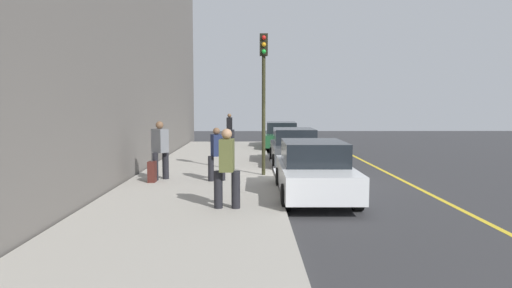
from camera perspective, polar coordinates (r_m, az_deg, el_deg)
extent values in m
plane|color=#333335|center=(14.89, 6.25, -4.64)|extent=(56.00, 56.00, 0.00)
cube|color=#A39E93|center=(14.86, -6.52, -4.38)|extent=(28.00, 4.60, 0.15)
cube|color=gold|center=(15.60, 18.04, -4.41)|extent=(28.00, 0.14, 0.01)
cube|color=white|center=(15.09, 3.48, -4.07)|extent=(7.60, 0.56, 0.22)
cylinder|color=black|center=(23.85, 5.33, -0.24)|extent=(0.65, 0.24, 0.64)
cylinder|color=black|center=(23.79, 1.29, -0.24)|extent=(0.65, 0.24, 0.64)
cylinder|color=black|center=(26.78, 4.90, 0.33)|extent=(0.65, 0.24, 0.64)
cylinder|color=black|center=(26.73, 1.30, 0.34)|extent=(0.65, 0.24, 0.64)
cube|color=#1E512D|center=(25.25, 3.20, 0.68)|extent=(4.81, 1.97, 0.64)
cube|color=black|center=(25.45, 3.19, 2.11)|extent=(2.53, 1.69, 0.60)
cylinder|color=black|center=(17.12, 8.07, -2.33)|extent=(0.64, 0.22, 0.64)
cylinder|color=black|center=(16.96, 2.44, -2.35)|extent=(0.64, 0.22, 0.64)
cylinder|color=black|center=(19.81, 6.93, -1.32)|extent=(0.64, 0.22, 0.64)
cylinder|color=black|center=(19.67, 2.07, -1.33)|extent=(0.64, 0.22, 0.64)
cube|color=#383A3D|center=(18.34, 4.87, -0.95)|extent=(4.43, 1.83, 0.64)
cube|color=black|center=(18.51, 4.82, 1.03)|extent=(2.31, 1.61, 0.60)
cylinder|color=black|center=(10.92, 12.68, -6.57)|extent=(0.64, 0.23, 0.64)
cylinder|color=black|center=(10.68, 3.79, -6.72)|extent=(0.64, 0.23, 0.64)
cylinder|color=black|center=(13.52, 10.16, -4.30)|extent=(0.64, 0.23, 0.64)
cylinder|color=black|center=(13.32, 3.01, -4.37)|extent=(0.64, 0.23, 0.64)
cube|color=white|center=(12.03, 7.37, -4.10)|extent=(4.36, 1.84, 0.64)
cube|color=black|center=(12.16, 7.27, -1.06)|extent=(2.28, 1.62, 0.60)
cylinder|color=black|center=(14.29, -12.62, -2.80)|extent=(0.20, 0.20, 0.86)
cylinder|color=black|center=(14.52, -11.33, -2.65)|extent=(0.20, 0.20, 0.86)
cube|color=slate|center=(14.32, -12.03, 0.42)|extent=(0.56, 0.57, 0.73)
sphere|color=brown|center=(14.29, -12.06, 2.35)|extent=(0.24, 0.24, 0.24)
cylinder|color=black|center=(13.98, -4.26, -3.04)|extent=(0.18, 0.18, 0.77)
cylinder|color=black|center=(13.90, -5.70, -3.10)|extent=(0.18, 0.18, 0.77)
cube|color=#1E284C|center=(13.86, -5.00, -0.16)|extent=(0.51, 0.40, 0.65)
sphere|color=brown|center=(13.83, -5.01, 1.63)|extent=(0.21, 0.21, 0.21)
cylinder|color=black|center=(10.23, -2.57, -5.78)|extent=(0.20, 0.20, 0.85)
cylinder|color=black|center=(10.27, -4.78, -5.75)|extent=(0.20, 0.20, 0.85)
cube|color=brown|center=(10.14, -3.70, -1.41)|extent=(0.50, 0.33, 0.72)
sphere|color=tan|center=(10.09, -3.72, 1.28)|extent=(0.23, 0.23, 0.23)
cylinder|color=black|center=(27.07, -2.94, 0.93)|extent=(0.20, 0.20, 0.85)
cylinder|color=black|center=(27.11, -3.78, 0.93)|extent=(0.20, 0.20, 0.85)
cube|color=black|center=(27.04, -3.37, 2.59)|extent=(0.50, 0.33, 0.72)
sphere|color=brown|center=(27.03, -3.38, 3.60)|extent=(0.23, 0.23, 0.23)
cylinder|color=#2D2D19|center=(14.92, 0.97, 3.56)|extent=(0.12, 0.12, 3.92)
cube|color=black|center=(15.04, 0.98, 12.40)|extent=(0.26, 0.26, 0.70)
sphere|color=red|center=(14.92, 1.00, 13.27)|extent=(0.14, 0.14, 0.14)
sphere|color=orange|center=(14.89, 1.00, 12.43)|extent=(0.14, 0.14, 0.14)
sphere|color=green|center=(14.87, 0.99, 11.59)|extent=(0.14, 0.14, 0.14)
cube|color=#471E19|center=(14.01, -12.97, -3.43)|extent=(0.34, 0.22, 0.63)
cylinder|color=#4C4C4C|center=(13.95, -13.01, -1.43)|extent=(0.03, 0.03, 0.36)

